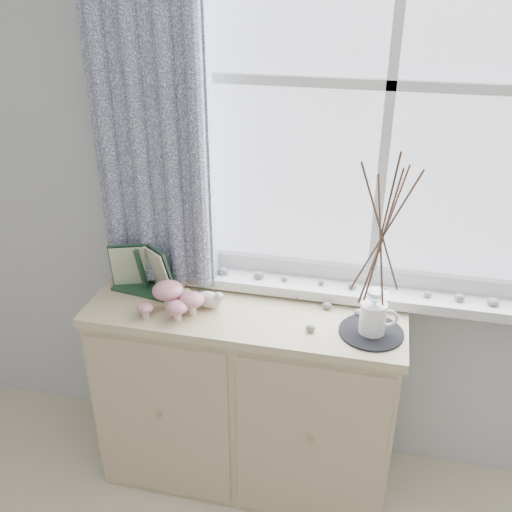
{
  "coord_description": "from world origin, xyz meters",
  "views": [
    {
      "loc": [
        0.3,
        -0.02,
        2.02
      ],
      "look_at": [
        -0.1,
        1.7,
        1.1
      ],
      "focal_mm": 40.0,
      "sensor_mm": 36.0,
      "label": 1
    }
  ],
  "objects_px": {
    "sideboard": "(247,395)",
    "toadstool_cluster": "(174,298)",
    "botanical_book": "(140,271)",
    "twig_pitcher": "(383,229)"
  },
  "relations": [
    {
      "from": "twig_pitcher",
      "to": "sideboard",
      "type": "bearing_deg",
      "value": 162.28
    },
    {
      "from": "sideboard",
      "to": "twig_pitcher",
      "type": "relative_size",
      "value": 1.71
    },
    {
      "from": "botanical_book",
      "to": "toadstool_cluster",
      "type": "height_order",
      "value": "botanical_book"
    },
    {
      "from": "toadstool_cluster",
      "to": "twig_pitcher",
      "type": "height_order",
      "value": "twig_pitcher"
    },
    {
      "from": "sideboard",
      "to": "toadstool_cluster",
      "type": "xyz_separation_m",
      "value": [
        -0.25,
        -0.09,
        0.49
      ]
    },
    {
      "from": "twig_pitcher",
      "to": "botanical_book",
      "type": "bearing_deg",
      "value": 165.48
    },
    {
      "from": "sideboard",
      "to": "toadstool_cluster",
      "type": "bearing_deg",
      "value": -160.94
    },
    {
      "from": "twig_pitcher",
      "to": "toadstool_cluster",
      "type": "bearing_deg",
      "value": 171.71
    },
    {
      "from": "toadstool_cluster",
      "to": "twig_pitcher",
      "type": "distance_m",
      "value": 0.8
    },
    {
      "from": "botanical_book",
      "to": "twig_pitcher",
      "type": "distance_m",
      "value": 0.94
    }
  ]
}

